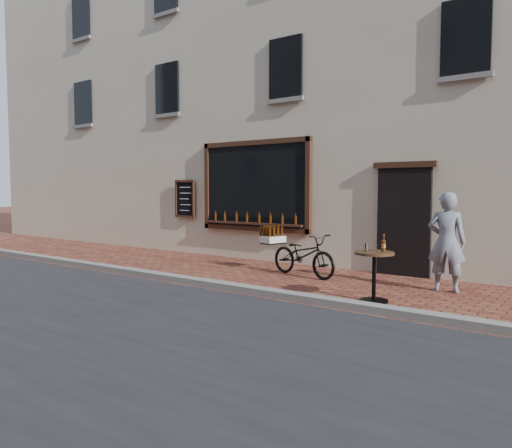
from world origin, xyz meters
The scene contains 6 objects.
ground centered at (0.00, 0.00, 0.00)m, with size 90.00×90.00×0.00m, color #5F281E.
kerb centered at (0.00, 0.20, 0.06)m, with size 90.00×0.25×0.12m, color slate.
shop_building centered at (0.00, 6.50, 5.00)m, with size 28.00×6.20×10.00m.
cargo_bicycle centered at (0.28, 2.17, 0.45)m, with size 2.03×0.94×0.94m.
bistro_table centered at (2.40, 0.87, 0.56)m, with size 0.62×0.62×1.06m.
pedestrian centered at (3.07, 2.35, 0.86)m, with size 0.63×0.41×1.72m, color slate.
Camera 1 is at (5.56, -6.43, 1.77)m, focal length 35.00 mm.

